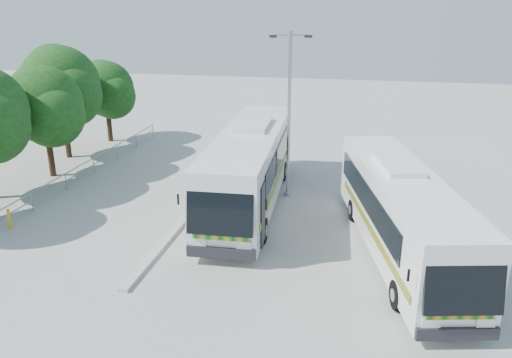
% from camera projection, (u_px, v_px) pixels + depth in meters
% --- Properties ---
extents(ground, '(100.00, 100.00, 0.00)m').
position_uv_depth(ground, '(229.00, 229.00, 22.75)').
color(ground, '#A1A19C').
rests_on(ground, ground).
extents(kerb_divider, '(0.40, 16.00, 0.15)m').
position_uv_depth(kerb_divider, '(194.00, 207.00, 25.03)').
color(kerb_divider, '#B2B2AD').
rests_on(kerb_divider, ground).
extents(railing, '(0.06, 22.00, 1.00)m').
position_uv_depth(railing, '(75.00, 172.00, 28.16)').
color(railing, gray).
rests_on(railing, ground).
extents(tree_far_c, '(4.97, 4.69, 6.49)m').
position_uv_depth(tree_far_c, '(45.00, 105.00, 28.42)').
color(tree_far_c, '#382314').
rests_on(tree_far_c, ground).
extents(tree_far_d, '(5.62, 5.30, 7.33)m').
position_uv_depth(tree_far_d, '(61.00, 85.00, 31.89)').
color(tree_far_d, '#382314').
rests_on(tree_far_d, ground).
extents(tree_far_e, '(4.54, 4.28, 5.92)m').
position_uv_depth(tree_far_e, '(107.00, 89.00, 36.22)').
color(tree_far_e, '#382314').
rests_on(tree_far_e, ground).
extents(coach_main, '(3.46, 13.76, 3.78)m').
position_uv_depth(coach_main, '(250.00, 165.00, 24.98)').
color(coach_main, silver).
rests_on(coach_main, ground).
extents(coach_adjacent, '(5.14, 12.51, 3.41)m').
position_uv_depth(coach_adjacent, '(401.00, 212.00, 19.85)').
color(coach_adjacent, white).
rests_on(coach_adjacent, ground).
extents(lamppost, '(2.07, 0.55, 8.49)m').
position_uv_depth(lamppost, '(289.00, 109.00, 25.17)').
color(lamppost, '#94969C').
rests_on(lamppost, ground).
extents(bollard, '(0.15, 0.15, 0.95)m').
position_uv_depth(bollard, '(10.00, 219.00, 22.57)').
color(bollard, '#CF9A0C').
rests_on(bollard, ground).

